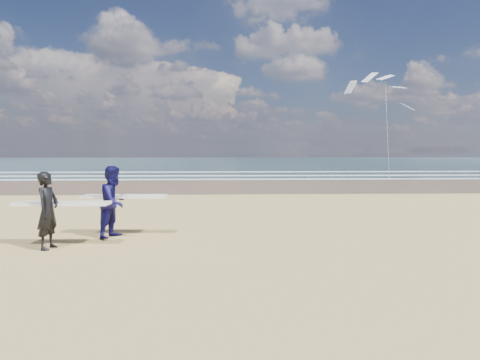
{
  "coord_description": "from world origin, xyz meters",
  "views": [
    {
      "loc": [
        2.69,
        -9.8,
        2.27
      ],
      "look_at": [
        3.35,
        6.0,
        1.16
      ],
      "focal_mm": 32.0,
      "sensor_mm": 36.0,
      "label": 1
    }
  ],
  "objects": [
    {
      "name": "ocean",
      "position": [
        20.0,
        72.0,
        0.01
      ],
      "size": [
        220.0,
        100.0,
        0.02
      ],
      "primitive_type": "cube",
      "color": "#183036",
      "rests_on": "ground"
    },
    {
      "name": "surfer_far",
      "position": [
        -0.1,
        1.37,
        0.94
      ],
      "size": [
        2.22,
        1.21,
        1.86
      ],
      "color": "#0D0B41",
      "rests_on": "ground"
    },
    {
      "name": "foam_breakers",
      "position": [
        20.0,
        28.1,
        0.05
      ],
      "size": [
        220.0,
        11.7,
        0.05
      ],
      "color": "white",
      "rests_on": "ground"
    },
    {
      "name": "kite_1",
      "position": [
        16.78,
        26.52,
        5.7
      ],
      "size": [
        6.38,
        4.8,
        9.92
      ],
      "color": "slate",
      "rests_on": "ground"
    },
    {
      "name": "surfer_near",
      "position": [
        -1.27,
        0.11,
        0.91
      ],
      "size": [
        2.21,
        0.99,
        1.78
      ],
      "color": "black",
      "rests_on": "ground"
    }
  ]
}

